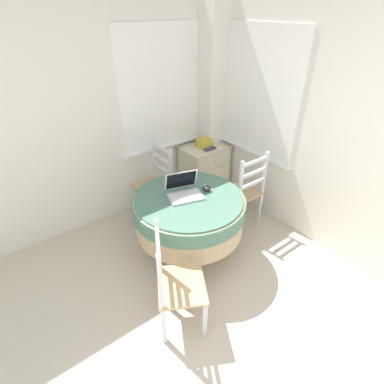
# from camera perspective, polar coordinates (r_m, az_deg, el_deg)

# --- Properties ---
(corner_room_shell) EXTENTS (4.58, 4.60, 2.55)m
(corner_room_shell) POSITION_cam_1_polar(r_m,az_deg,el_deg) (3.01, 1.91, 11.22)
(corner_room_shell) COLOR white
(corner_room_shell) RESTS_ON ground_plane
(round_dining_table) EXTENTS (1.14, 1.14, 0.73)m
(round_dining_table) POSITION_cam_1_polar(r_m,az_deg,el_deg) (3.06, -0.58, -3.69)
(round_dining_table) COLOR #4C3D2D
(round_dining_table) RESTS_ON ground_plane
(laptop) EXTENTS (0.40, 0.37, 0.23)m
(laptop) POSITION_cam_1_polar(r_m,az_deg,el_deg) (2.98, -1.53, 0.26)
(laptop) COLOR silver
(laptop) RESTS_ON round_dining_table
(computer_mouse) EXTENTS (0.06, 0.10, 0.05)m
(computer_mouse) POSITION_cam_1_polar(r_m,az_deg,el_deg) (3.06, 2.82, 0.65)
(computer_mouse) COLOR black
(computer_mouse) RESTS_ON round_dining_table
(cell_phone) EXTENTS (0.08, 0.13, 0.01)m
(cell_phone) POSITION_cam_1_polar(r_m,az_deg,el_deg) (3.12, 3.03, 0.84)
(cell_phone) COLOR #B2B7BC
(cell_phone) RESTS_ON round_dining_table
(dining_chair_near_back_window) EXTENTS (0.39, 0.44, 0.97)m
(dining_chair_near_back_window) POSITION_cam_1_polar(r_m,az_deg,el_deg) (3.75, -7.00, 1.56)
(dining_chair_near_back_window) COLOR tan
(dining_chair_near_back_window) RESTS_ON ground_plane
(dining_chair_near_right_window) EXTENTS (0.44, 0.38, 0.97)m
(dining_chair_near_right_window) POSITION_cam_1_polar(r_m,az_deg,el_deg) (3.61, 9.75, -0.03)
(dining_chair_near_right_window) COLOR tan
(dining_chair_near_right_window) RESTS_ON ground_plane
(dining_chair_camera_near) EXTENTS (0.54, 0.57, 0.97)m
(dining_chair_camera_near) POSITION_cam_1_polar(r_m,az_deg,el_deg) (2.52, -3.10, -16.98)
(dining_chair_camera_near) COLOR tan
(dining_chair_camera_near) RESTS_ON ground_plane
(corner_cabinet) EXTENTS (0.62, 0.47, 0.71)m
(corner_cabinet) POSITION_cam_1_polar(r_m,az_deg,el_deg) (4.27, 2.36, 4.32)
(corner_cabinet) COLOR beige
(corner_cabinet) RESTS_ON ground_plane
(storage_box) EXTENTS (0.17, 0.16, 0.11)m
(storage_box) POSITION_cam_1_polar(r_m,az_deg,el_deg) (4.07, 2.35, 9.29)
(storage_box) COLOR gold
(storage_box) RESTS_ON corner_cabinet
(book_on_cabinet) EXTENTS (0.17, 0.25, 0.02)m
(book_on_cabinet) POSITION_cam_1_polar(r_m,az_deg,el_deg) (4.08, 2.56, 8.64)
(book_on_cabinet) COLOR #3F3F44
(book_on_cabinet) RESTS_ON corner_cabinet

